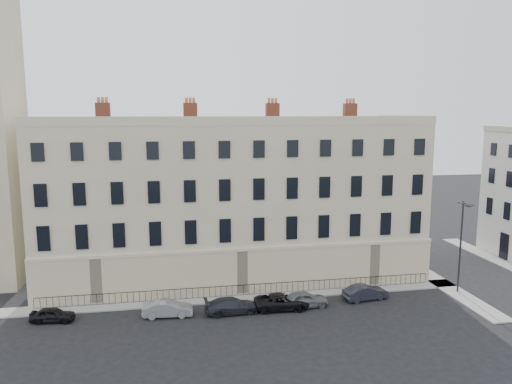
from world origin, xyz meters
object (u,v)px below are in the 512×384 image
car_a (53,315)px  car_e (304,299)px  car_b (168,309)px  car_c (232,306)px  car_f (365,292)px  streetlamp (461,243)px  car_d (282,302)px

car_a → car_e: bearing=-85.4°
car_b → car_e: car_e is taller
car_a → car_c: 13.97m
car_e → car_a: bearing=83.7°
car_b → car_f: size_ratio=1.00×
car_a → streetlamp: size_ratio=0.40×
car_d → streetlamp: 16.97m
car_f → streetlamp: (8.85, -0.04, 4.02)m
car_c → car_f: size_ratio=1.11×
car_a → streetlamp: bearing=-83.5°
car_f → car_e: bearing=87.9°
car_f → streetlamp: bearing=-99.0°
car_e → car_f: 5.71m
car_c → streetlamp: bearing=-90.4°
car_a → car_f: bearing=-83.5°
car_e → car_f: size_ratio=1.00×
streetlamp → car_d: bearing=163.7°
car_a → car_b: bearing=-87.2°
car_c → car_f: (11.84, 0.82, 0.02)m
car_e → streetlamp: (14.52, 0.62, 3.99)m
car_a → streetlamp: (34.63, -0.10, 4.10)m
car_a → car_c: bearing=-86.9°
car_a → streetlamp: streetlamp is taller
car_d → streetlamp: size_ratio=0.55×
car_d → car_f: bearing=-82.2°
car_a → car_d: (18.16, -0.77, 0.07)m
car_a → car_b: (8.83, -0.60, 0.08)m
car_b → car_e: (11.29, -0.12, 0.03)m
car_c → car_f: car_f is taller
streetlamp → car_f: bearing=161.0°
car_b → car_c: bearing=-89.3°
car_d → streetlamp: bearing=-85.2°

